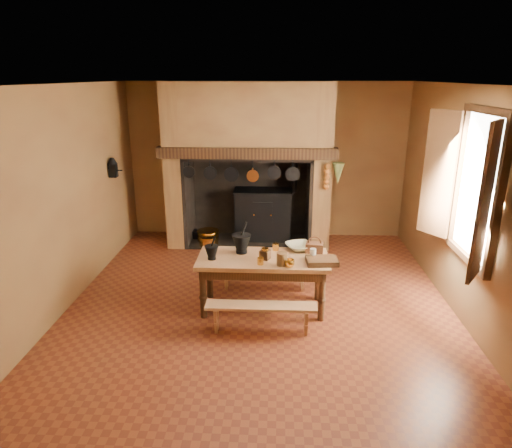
% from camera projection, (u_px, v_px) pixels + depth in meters
% --- Properties ---
extents(floor, '(5.50, 5.50, 0.00)m').
position_uv_depth(floor, '(260.00, 301.00, 6.14)').
color(floor, brown).
rests_on(floor, ground).
extents(ceiling, '(5.50, 5.50, 0.00)m').
position_uv_depth(ceiling, '(261.00, 84.00, 5.27)').
color(ceiling, silver).
rests_on(ceiling, back_wall).
extents(back_wall, '(5.00, 0.02, 2.80)m').
position_uv_depth(back_wall, '(267.00, 161.00, 8.31)').
color(back_wall, olive).
rests_on(back_wall, floor).
extents(wall_left, '(0.02, 5.50, 2.80)m').
position_uv_depth(wall_left, '(65.00, 198.00, 5.82)').
color(wall_left, olive).
rests_on(wall_left, floor).
extents(wall_right, '(0.02, 5.50, 2.80)m').
position_uv_depth(wall_right, '(464.00, 203.00, 5.59)').
color(wall_right, olive).
rests_on(wall_right, floor).
extents(wall_front, '(5.00, 0.02, 2.80)m').
position_uv_depth(wall_front, '(244.00, 307.00, 3.09)').
color(wall_front, olive).
rests_on(wall_front, floor).
extents(chimney_breast, '(2.95, 0.96, 2.80)m').
position_uv_depth(chimney_breast, '(248.00, 142.00, 7.78)').
color(chimney_breast, olive).
rests_on(chimney_breast, floor).
extents(iron_range, '(1.12, 0.55, 1.60)m').
position_uv_depth(iron_range, '(263.00, 214.00, 8.31)').
color(iron_range, black).
rests_on(iron_range, floor).
extents(hearth_pans, '(0.51, 0.62, 0.20)m').
position_uv_depth(hearth_pans, '(207.00, 237.00, 8.27)').
color(hearth_pans, gold).
rests_on(hearth_pans, floor).
extents(hanging_pans, '(1.92, 0.29, 0.27)m').
position_uv_depth(hanging_pans, '(244.00, 174.00, 7.45)').
color(hanging_pans, black).
rests_on(hanging_pans, chimney_breast).
extents(onion_string, '(0.12, 0.10, 0.46)m').
position_uv_depth(onion_string, '(327.00, 177.00, 7.38)').
color(onion_string, '#954F1B').
rests_on(onion_string, chimney_breast).
extents(herb_bunch, '(0.20, 0.20, 0.35)m').
position_uv_depth(herb_bunch, '(338.00, 174.00, 7.35)').
color(herb_bunch, '#5C6B33').
rests_on(herb_bunch, chimney_breast).
extents(window, '(0.39, 1.75, 1.76)m').
position_uv_depth(window, '(468.00, 187.00, 5.12)').
color(window, white).
rests_on(window, wall_right).
extents(wall_coffee_mill, '(0.23, 0.16, 0.31)m').
position_uv_depth(wall_coffee_mill, '(113.00, 166.00, 7.25)').
color(wall_coffee_mill, black).
rests_on(wall_coffee_mill, wall_left).
extents(work_table, '(1.65, 0.73, 0.71)m').
position_uv_depth(work_table, '(263.00, 265.00, 5.78)').
color(work_table, tan).
rests_on(work_table, floor).
extents(bench_front, '(1.30, 0.23, 0.36)m').
position_uv_depth(bench_front, '(261.00, 312.00, 5.31)').
color(bench_front, tan).
rests_on(bench_front, floor).
extents(bench_back, '(1.32, 0.23, 0.37)m').
position_uv_depth(bench_back, '(264.00, 271.00, 6.40)').
color(bench_back, tan).
rests_on(bench_back, floor).
extents(mortar_large, '(0.25, 0.25, 0.42)m').
position_uv_depth(mortar_large, '(241.00, 243.00, 5.84)').
color(mortar_large, black).
rests_on(mortar_large, work_table).
extents(mortar_small, '(0.18, 0.18, 0.30)m').
position_uv_depth(mortar_small, '(212.00, 252.00, 5.65)').
color(mortar_small, black).
rests_on(mortar_small, work_table).
extents(coffee_grinder, '(0.17, 0.15, 0.18)m').
position_uv_depth(coffee_grinder, '(265.00, 254.00, 5.67)').
color(coffee_grinder, '#3D2313').
rests_on(coffee_grinder, work_table).
extents(brass_mug_a, '(0.10, 0.10, 0.09)m').
position_uv_depth(brass_mug_a, '(260.00, 261.00, 5.51)').
color(brass_mug_a, gold).
rests_on(brass_mug_a, work_table).
extents(brass_mug_b, '(0.09, 0.09, 0.09)m').
position_uv_depth(brass_mug_b, '(276.00, 247.00, 5.97)').
color(brass_mug_b, gold).
rests_on(brass_mug_b, work_table).
extents(mixing_bowl, '(0.45, 0.45, 0.08)m').
position_uv_depth(mixing_bowl, '(299.00, 247.00, 5.98)').
color(mixing_bowl, '#B2AF89').
rests_on(mixing_bowl, work_table).
extents(stoneware_crock, '(0.14, 0.14, 0.16)m').
position_uv_depth(stoneware_crock, '(282.00, 259.00, 5.48)').
color(stoneware_crock, '#54391F').
rests_on(stoneware_crock, work_table).
extents(glass_jar, '(0.08, 0.08, 0.14)m').
position_uv_depth(glass_jar, '(313.00, 254.00, 5.66)').
color(glass_jar, beige).
rests_on(glass_jar, work_table).
extents(wicker_basket, '(0.24, 0.19, 0.21)m').
position_uv_depth(wicker_basket, '(314.00, 247.00, 5.89)').
color(wicker_basket, '#512A18').
rests_on(wicker_basket, work_table).
extents(wooden_tray, '(0.40, 0.30, 0.06)m').
position_uv_depth(wooden_tray, '(322.00, 261.00, 5.54)').
color(wooden_tray, '#3D2313').
rests_on(wooden_tray, work_table).
extents(brass_cup, '(0.16, 0.16, 0.10)m').
position_uv_depth(brass_cup, '(289.00, 263.00, 5.44)').
color(brass_cup, gold).
rests_on(brass_cup, work_table).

